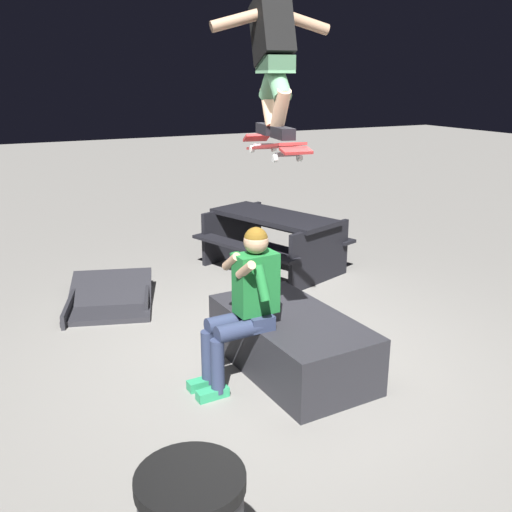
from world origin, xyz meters
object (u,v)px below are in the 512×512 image
(person_sitting_on_ledge, at_px, (244,300))
(picnic_table_back, at_px, (273,233))
(ledge_box_main, at_px, (291,342))
(skateboard, at_px, (274,147))
(skater_airborne, at_px, (273,47))
(kicker_ramp, at_px, (110,300))

(person_sitting_on_ledge, distance_m, picnic_table_back, 3.01)
(ledge_box_main, xyz_separation_m, person_sitting_on_ledge, (-0.05, 0.47, 0.49))
(skateboard, xyz_separation_m, picnic_table_back, (2.66, -1.43, -1.47))
(ledge_box_main, bearing_deg, picnic_table_back, -24.95)
(ledge_box_main, bearing_deg, skateboard, 123.43)
(ledge_box_main, distance_m, person_sitting_on_ledge, 0.68)
(skater_airborne, relative_size, kicker_ramp, 0.83)
(ledge_box_main, distance_m, kicker_ramp, 2.44)
(person_sitting_on_ledge, relative_size, skater_airborne, 1.19)
(ledge_box_main, height_order, picnic_table_back, picnic_table_back)
(ledge_box_main, distance_m, skater_airborne, 2.42)
(ledge_box_main, relative_size, skater_airborne, 1.40)
(skater_airborne, bearing_deg, skateboard, 170.28)
(ledge_box_main, bearing_deg, skater_airborne, 115.56)
(kicker_ramp, distance_m, picnic_table_back, 2.30)
(kicker_ramp, bearing_deg, ledge_box_main, -153.51)
(skateboard, height_order, skater_airborne, skater_airborne)
(kicker_ramp, relative_size, picnic_table_back, 0.66)
(picnic_table_back, bearing_deg, skateboard, 151.70)
(person_sitting_on_ledge, xyz_separation_m, skater_airborne, (-0.08, -0.20, 1.91))
(person_sitting_on_ledge, relative_size, kicker_ramp, 0.99)
(ledge_box_main, relative_size, picnic_table_back, 0.77)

